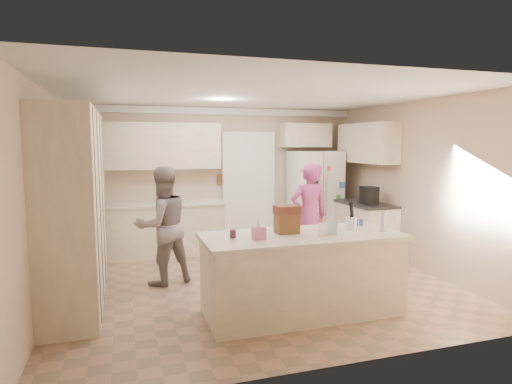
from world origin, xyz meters
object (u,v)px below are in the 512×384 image
object	(u,v)px
island_base	(302,275)
tissue_box	(259,233)
utensil_crock	(351,224)
refrigerator	(315,198)
dollhouse_body	(287,224)
teen_girl	(309,216)
teen_boy	(163,226)
coffee_maker	(369,195)

from	to	relation	value
island_base	tissue_box	world-z (taller)	tissue_box
utensil_crock	tissue_box	size ratio (longest dim) A/B	1.07
refrigerator	dollhouse_body	xyz separation A→B (m)	(-1.71, -2.90, 0.14)
teen_girl	refrigerator	bearing A→B (deg)	-118.73
utensil_crock	teen_girl	distance (m)	1.57
island_base	teen_boy	world-z (taller)	teen_boy
dollhouse_body	teen_boy	world-z (taller)	teen_boy
dollhouse_body	utensil_crock	bearing A→B (deg)	-3.58
refrigerator	teen_boy	xyz separation A→B (m)	(-2.98, -1.47, -0.08)
coffee_maker	teen_boy	bearing A→B (deg)	-174.03
tissue_box	teen_girl	size ratio (longest dim) A/B	0.08
island_base	coffee_maker	bearing A→B (deg)	42.83
island_base	utensil_crock	size ratio (longest dim) A/B	14.67
tissue_box	teen_boy	distance (m)	1.86
island_base	dollhouse_body	distance (m)	0.62
tissue_box	dollhouse_body	xyz separation A→B (m)	(0.40, 0.20, 0.04)
teen_girl	island_base	bearing A→B (deg)	62.74
tissue_box	teen_girl	bearing A→B (deg)	51.41
refrigerator	dollhouse_body	distance (m)	3.37
refrigerator	island_base	distance (m)	3.41
island_base	utensil_crock	distance (m)	0.86
refrigerator	teen_boy	bearing A→B (deg)	-154.11
dollhouse_body	island_base	bearing A→B (deg)	-33.69
coffee_maker	teen_boy	distance (m)	3.50
coffee_maker	refrigerator	bearing A→B (deg)	114.00
tissue_box	teen_boy	bearing A→B (deg)	118.12
coffee_maker	dollhouse_body	size ratio (longest dim) A/B	1.15
island_base	refrigerator	bearing A→B (deg)	62.57
refrigerator	island_base	xyz separation A→B (m)	(-1.56, -3.00, -0.46)
coffee_maker	teen_boy	world-z (taller)	teen_boy
coffee_maker	teen_girl	distance (m)	1.30
island_base	teen_girl	size ratio (longest dim) A/B	1.33
refrigerator	tissue_box	world-z (taller)	refrigerator
coffee_maker	teen_girl	world-z (taller)	teen_girl
coffee_maker	utensil_crock	world-z (taller)	coffee_maker
utensil_crock	teen_boy	xyz separation A→B (m)	(-2.07, 1.49, -0.18)
coffee_maker	tissue_box	xyz separation A→B (m)	(-2.60, -2.00, -0.07)
refrigerator	teen_boy	size ratio (longest dim) A/B	1.10
refrigerator	dollhouse_body	world-z (taller)	refrigerator
tissue_box	refrigerator	bearing A→B (deg)	55.80
refrigerator	coffee_maker	xyz separation A→B (m)	(0.49, -1.10, 0.17)
refrigerator	teen_girl	bearing A→B (deg)	-118.50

